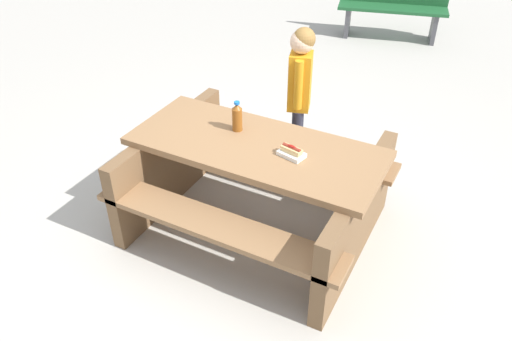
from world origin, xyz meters
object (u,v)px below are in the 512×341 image
at_px(child_in_coat, 300,82).
at_px(park_bench_near, 393,5).
at_px(hotdog_tray, 292,152).
at_px(picnic_table, 256,179).
at_px(soda_bottle, 237,117).

distance_m(child_in_coat, park_bench_near, 3.68).
bearing_deg(hotdog_tray, picnic_table, 175.86).
height_order(picnic_table, park_bench_near, park_bench_near).
bearing_deg(hotdog_tray, child_in_coat, 110.48).
distance_m(picnic_table, park_bench_near, 4.60).
bearing_deg(park_bench_near, hotdog_tray, -83.68).
xyz_separation_m(hotdog_tray, park_bench_near, (-0.51, 4.61, -0.33)).
relative_size(hotdog_tray, park_bench_near, 0.13).
bearing_deg(picnic_table, park_bench_near, 92.86).
height_order(soda_bottle, child_in_coat, child_in_coat).
xyz_separation_m(child_in_coat, park_bench_near, (-0.16, 3.66, -0.37)).
distance_m(hotdog_tray, child_in_coat, 1.02).
bearing_deg(soda_bottle, child_in_coat, 80.30).
height_order(picnic_table, child_in_coat, child_in_coat).
xyz_separation_m(picnic_table, hotdog_tray, (0.28, -0.02, 0.34)).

